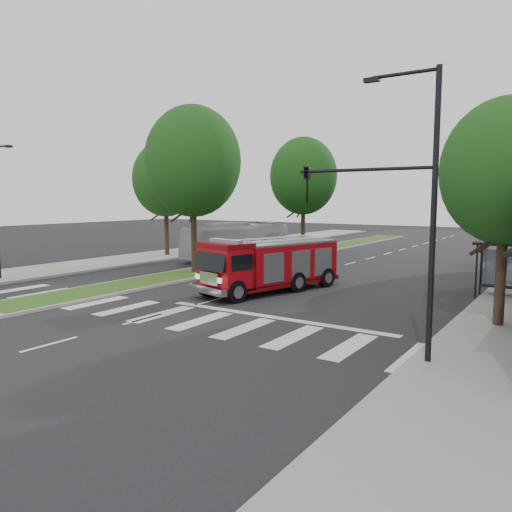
# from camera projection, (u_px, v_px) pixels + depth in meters

# --- Properties ---
(ground) EXTENTS (140.00, 140.00, 0.00)m
(ground) POSITION_uv_depth(u_px,v_px,m) (209.00, 302.00, 22.36)
(ground) COLOR black
(ground) RESTS_ON ground
(sidewalk_left) EXTENTS (5.00, 80.00, 0.15)m
(sidewalk_left) POSITION_uv_depth(u_px,v_px,m) (144.00, 258.00, 38.60)
(sidewalk_left) COLOR gray
(sidewalk_left) RESTS_ON ground
(median) EXTENTS (3.00, 50.00, 0.15)m
(median) POSITION_uv_depth(u_px,v_px,m) (291.00, 255.00, 40.55)
(median) COLOR gray
(median) RESTS_ON ground
(tree_right_near) EXTENTS (4.40, 4.40, 8.05)m
(tree_right_near) POSITION_uv_depth(u_px,v_px,m) (506.00, 172.00, 17.08)
(tree_right_near) COLOR black
(tree_right_near) RESTS_ON ground
(tree_median_near) EXTENTS (5.80, 5.80, 10.16)m
(tree_median_near) POSITION_uv_depth(u_px,v_px,m) (193.00, 162.00, 29.85)
(tree_median_near) COLOR black
(tree_median_near) RESTS_ON ground
(tree_median_far) EXTENTS (5.60, 5.60, 9.72)m
(tree_median_far) POSITION_uv_depth(u_px,v_px,m) (303.00, 176.00, 41.48)
(tree_median_far) COLOR black
(tree_median_far) RESTS_ON ground
(tree_left_mid) EXTENTS (5.20, 5.20, 9.16)m
(tree_left_mid) POSITION_uv_depth(u_px,v_px,m) (166.00, 179.00, 39.29)
(tree_left_mid) COLOR black
(tree_left_mid) RESTS_ON ground
(streetlight_right_near) EXTENTS (4.08, 0.22, 8.00)m
(streetlight_right_near) POSITION_uv_depth(u_px,v_px,m) (401.00, 195.00, 13.66)
(streetlight_right_near) COLOR black
(streetlight_right_near) RESTS_ON ground
(fire_engine) EXTENTS (4.28, 8.28, 2.75)m
(fire_engine) POSITION_uv_depth(u_px,v_px,m) (270.00, 265.00, 24.68)
(fire_engine) COLOR #640509
(fire_engine) RESTS_ON ground
(city_bus) EXTENTS (3.33, 10.28, 2.81)m
(city_bus) POSITION_uv_depth(u_px,v_px,m) (237.00, 240.00, 38.46)
(city_bus) COLOR silver
(city_bus) RESTS_ON ground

